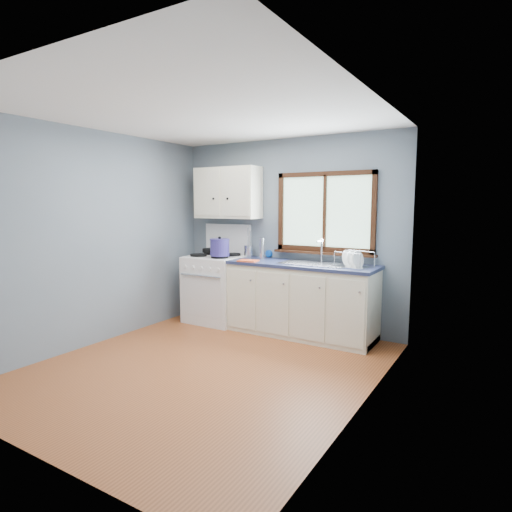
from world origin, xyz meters
The scene contains 19 objects.
floor centered at (0.00, 0.00, -0.01)m, with size 3.20×3.60×0.02m, color #9D5127.
ceiling centered at (0.00, 0.00, 2.51)m, with size 3.20×3.60×0.02m, color white.
wall_back centered at (0.00, 1.81, 1.25)m, with size 3.20×0.02×2.50m, color slate.
wall_front centered at (0.00, -1.81, 1.25)m, with size 3.20×0.02×2.50m, color slate.
wall_left centered at (-1.61, 0.00, 1.25)m, with size 0.02×3.60×2.50m, color slate.
wall_right centered at (1.61, 0.00, 1.25)m, with size 0.02×3.60×2.50m, color slate.
gas_range centered at (-0.95, 1.47, 0.49)m, with size 0.76×0.69×1.36m.
base_cabinets centered at (0.36, 1.49, 0.41)m, with size 1.85×0.60×0.88m.
countertop centered at (0.36, 1.49, 0.90)m, with size 1.89×0.64×0.04m, color #1B2240.
sink centered at (0.54, 1.49, 0.86)m, with size 0.84×0.46×0.44m.
window centered at (0.54, 1.77, 1.48)m, with size 1.36×0.10×1.03m.
upper_cabinets centered at (-0.85, 1.63, 1.80)m, with size 0.95×0.35×0.70m.
skillet centered at (-1.12, 1.60, 0.99)m, with size 0.42×0.34×0.05m.
stockpot centered at (-0.76, 1.30, 1.08)m, with size 0.32×0.32×0.26m.
utensil_crock centered at (-0.55, 1.70, 1.00)m, with size 0.13×0.13×0.40m.
thermos centered at (-0.27, 1.57, 1.06)m, with size 0.07×0.07×0.28m, color silver.
soap_bottle centered at (-0.27, 1.75, 1.05)m, with size 0.10×0.10×0.27m, color #0C46A7.
dish_towel centered at (-0.29, 1.27, 0.93)m, with size 0.24×0.17×0.02m, color #E84E23.
dish_rack centered at (1.02, 1.47, 0.97)m, with size 0.45×0.39×0.20m.
Camera 1 is at (2.59, -3.30, 1.65)m, focal length 30.00 mm.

